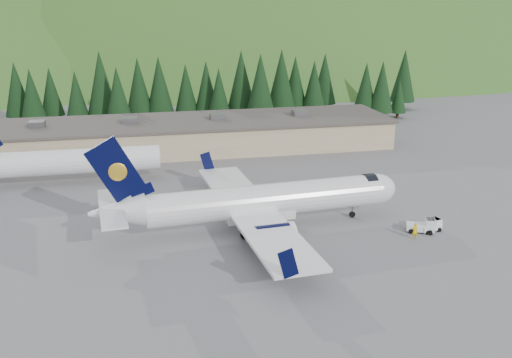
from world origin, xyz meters
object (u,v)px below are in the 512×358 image
object	(u,v)px
second_airliner	(60,161)
terminal_building	(189,134)
ramp_worker	(415,231)
baggage_tug_a	(431,226)
airliner	(258,202)
baggage_tug_b	(423,226)

from	to	relation	value
second_airliner	terminal_building	world-z (taller)	second_airliner
second_airliner	ramp_worker	bearing A→B (deg)	-35.72
baggage_tug_a	second_airliner	bearing A→B (deg)	133.55
airliner	baggage_tug_a	bearing A→B (deg)	-18.80
second_airliner	baggage_tug_a	size ratio (longest dim) A/B	9.62
terminal_building	ramp_worker	size ratio (longest dim) A/B	37.84
terminal_building	airliner	bearing A→B (deg)	-84.06
baggage_tug_b	ramp_worker	world-z (taller)	ramp_worker
baggage_tug_a	baggage_tug_b	xyz separation A→B (m)	(-1.10, -0.13, 0.11)
airliner	ramp_worker	distance (m)	17.61
second_airliner	terminal_building	size ratio (longest dim) A/B	0.39
baggage_tug_b	baggage_tug_a	bearing A→B (deg)	30.17
airliner	terminal_building	bearing A→B (deg)	91.56
baggage_tug_b	ramp_worker	xyz separation A→B (m)	(-1.89, -1.65, 0.21)
second_airliner	baggage_tug_b	world-z (taller)	second_airliner
airliner	baggage_tug_a	xyz separation A→B (m)	(19.13, -4.92, -2.57)
second_airliner	baggage_tug_a	bearing A→B (deg)	-32.13
airliner	second_airliner	bearing A→B (deg)	132.86
baggage_tug_a	terminal_building	xyz separation A→B (m)	(-23.08, 43.00, 2.00)
airliner	second_airliner	size ratio (longest dim) A/B	1.31
second_airliner	airliner	bearing A→B (deg)	-42.77
terminal_building	ramp_worker	bearing A→B (deg)	-65.83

